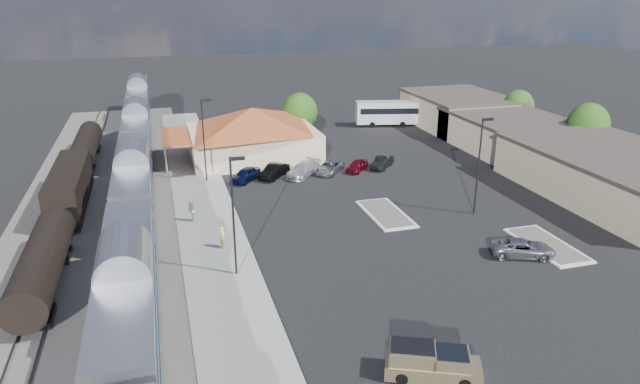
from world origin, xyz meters
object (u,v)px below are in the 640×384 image
object	(u,v)px
station_depot	(252,133)
suv	(523,248)
coach_bus	(394,112)
pickup_truck	(433,363)

from	to	relation	value
station_depot	suv	size ratio (longest dim) A/B	3.75
station_depot	coach_bus	world-z (taller)	station_depot
pickup_truck	suv	world-z (taller)	pickup_truck
station_depot	suv	world-z (taller)	station_depot
coach_bus	suv	bearing A→B (deg)	-177.23
station_depot	pickup_truck	world-z (taller)	station_depot
pickup_truck	suv	distance (m)	17.59
suv	station_depot	bearing A→B (deg)	46.96
station_depot	suv	bearing A→B (deg)	-64.86
pickup_truck	coach_bus	bearing A→B (deg)	2.95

